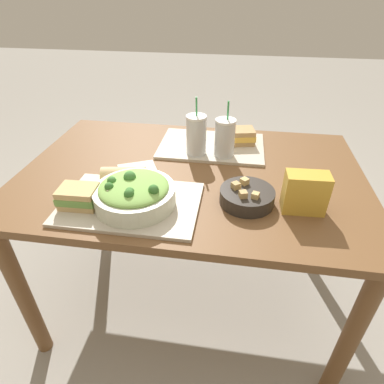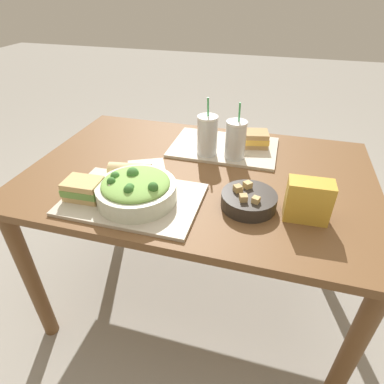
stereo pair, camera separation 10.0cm
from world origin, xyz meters
name	(u,v)px [view 2 (the right image)]	position (x,y,z in m)	size (l,w,h in m)	color
ground_plane	(197,294)	(0.00, 0.00, 0.00)	(12.00, 12.00, 0.00)	gray
dining_table	(199,192)	(0.00, 0.00, 0.63)	(1.30, 0.87, 0.73)	brown
tray_near	(133,199)	(-0.16, -0.25, 0.73)	(0.45, 0.30, 0.01)	#BCB29E
tray_far	(224,147)	(0.06, 0.22, 0.73)	(0.45, 0.30, 0.01)	#BCB29E
salad_bowl	(136,189)	(-0.14, -0.25, 0.78)	(0.26, 0.26, 0.10)	beige
soup_bowl	(249,200)	(0.21, -0.18, 0.75)	(0.18, 0.18, 0.07)	#2D2823
sandwich_near	(84,189)	(-0.32, -0.29, 0.77)	(0.13, 0.10, 0.06)	tan
baguette_near	(131,171)	(-0.22, -0.13, 0.77)	(0.16, 0.08, 0.06)	#DBBC84
sandwich_far	(255,139)	(0.18, 0.26, 0.77)	(0.13, 0.11, 0.06)	tan
drink_cup_dark	(206,137)	(0.00, 0.13, 0.82)	(0.08, 0.08, 0.24)	silver
drink_cup_red	(235,141)	(0.11, 0.13, 0.81)	(0.08, 0.08, 0.23)	silver
chip_bag	(308,201)	(0.39, -0.19, 0.79)	(0.13, 0.07, 0.13)	gold
napkin_folded	(146,165)	(-0.21, -0.02, 0.73)	(0.17, 0.15, 0.00)	silver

